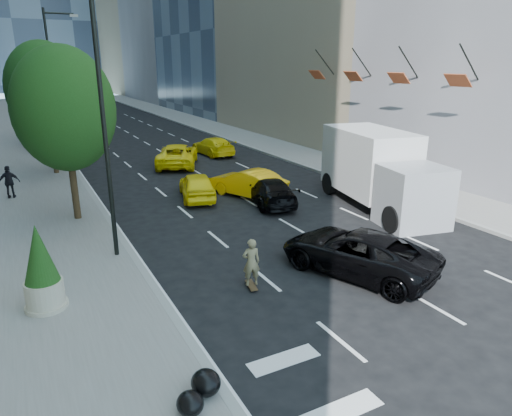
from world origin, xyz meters
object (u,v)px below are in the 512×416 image
black_sedan_mercedes (270,191)px  box_truck (379,170)px  city_bus (69,123)px  skateboarder (251,265)px  planter_shrub (41,269)px  black_sedan_lincoln (357,252)px

black_sedan_mercedes → box_truck: size_ratio=0.56×
black_sedan_mercedes → city_bus: (-6.56, 24.67, 1.04)m
skateboarder → planter_shrub: bearing=-1.7°
black_sedan_lincoln → box_truck: (5.70, 5.34, 1.13)m
black_sedan_lincoln → black_sedan_mercedes: (1.26, 8.28, -0.08)m
skateboarder → black_sedan_lincoln: bearing=-178.1°
skateboarder → black_sedan_lincoln: (3.70, -0.65, -0.04)m
black_sedan_lincoln → black_sedan_mercedes: black_sedan_lincoln is taller
skateboarder → box_truck: (9.40, 4.69, 1.09)m
black_sedan_lincoln → box_truck: box_truck is taller
black_sedan_mercedes → planter_shrub: 12.50m
skateboarder → planter_shrub: 6.06m
black_sedan_lincoln → planter_shrub: size_ratio=2.12×
city_bus → box_truck: 29.72m
black_sedan_mercedes → planter_shrub: (-10.83, -6.21, 0.69)m
box_truck → planter_shrub: box_truck is taller
black_sedan_mercedes → black_sedan_lincoln: bearing=93.4°
city_bus → box_truck: size_ratio=1.51×
planter_shrub → black_sedan_mercedes: bearing=29.8°
city_bus → planter_shrub: 31.18m
skateboarder → planter_shrub: size_ratio=0.62×
black_sedan_lincoln → city_bus: bearing=-102.7°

